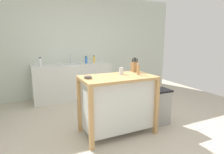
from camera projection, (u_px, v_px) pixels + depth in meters
name	position (u px, v px, depth m)	size (l,w,h in m)	color
ground_plane	(122.00, 137.00, 2.84)	(6.76, 6.76, 0.00)	#BCB29E
wall_back	(77.00, 46.00, 4.86)	(5.76, 0.10, 2.60)	silver
kitchen_island	(117.00, 102.00, 2.90)	(1.13, 0.65, 0.93)	tan
knife_block	(135.00, 67.00, 3.18)	(0.11, 0.09, 0.25)	#9E7042
bowl_stoneware_deep	(88.00, 77.00, 2.65)	(0.11, 0.11, 0.03)	#564C47
drinking_cup	(121.00, 71.00, 2.95)	(0.07, 0.07, 0.11)	silver
pepper_grinder	(138.00, 69.00, 2.90)	(0.04, 0.04, 0.19)	tan
trash_bin	(159.00, 107.00, 3.24)	(0.36, 0.28, 0.63)	gray
sink_counter	(73.00, 81.00, 4.62)	(1.87, 0.60, 0.89)	silver
sink_faucet	(70.00, 59.00, 4.64)	(0.02, 0.02, 0.22)	#B7BCC1
bottle_spray_cleaner	(86.00, 60.00, 4.63)	(0.06, 0.06, 0.19)	blue
bottle_hand_soap	(94.00, 59.00, 4.75)	(0.05, 0.05, 0.19)	yellow
bottle_dish_soap	(40.00, 62.00, 4.14)	(0.06, 0.06, 0.20)	white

